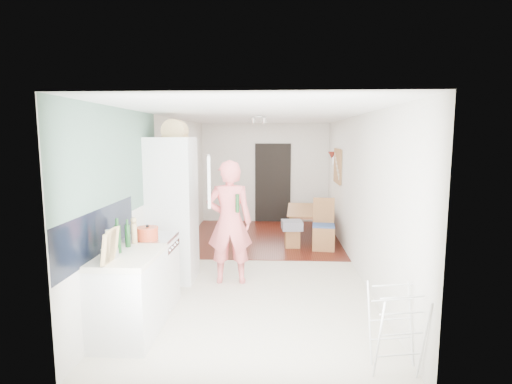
# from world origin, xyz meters

# --- Properties ---
(room_shell) EXTENTS (3.20, 7.00, 2.50)m
(room_shell) POSITION_xyz_m (0.00, 0.00, 1.25)
(room_shell) COLOR silver
(room_shell) RESTS_ON ground
(floor) EXTENTS (3.20, 7.00, 0.01)m
(floor) POSITION_xyz_m (0.00, 0.00, 0.00)
(floor) COLOR beige
(floor) RESTS_ON ground
(wood_floor_overlay) EXTENTS (3.20, 3.30, 0.01)m
(wood_floor_overlay) POSITION_xyz_m (0.00, 1.85, 0.01)
(wood_floor_overlay) COLOR #501913
(wood_floor_overlay) RESTS_ON room_shell
(sage_wall_panel) EXTENTS (0.02, 3.00, 1.30)m
(sage_wall_panel) POSITION_xyz_m (-1.59, -2.00, 1.85)
(sage_wall_panel) COLOR slate
(sage_wall_panel) RESTS_ON room_shell
(tile_splashback) EXTENTS (0.02, 1.90, 0.50)m
(tile_splashback) POSITION_xyz_m (-1.59, -2.55, 1.15)
(tile_splashback) COLOR black
(tile_splashback) RESTS_ON room_shell
(doorway_recess) EXTENTS (0.90, 0.04, 2.00)m
(doorway_recess) POSITION_xyz_m (0.20, 3.48, 1.00)
(doorway_recess) COLOR black
(doorway_recess) RESTS_ON room_shell
(base_cabinet) EXTENTS (0.60, 0.90, 0.86)m
(base_cabinet) POSITION_xyz_m (-1.30, -2.55, 0.43)
(base_cabinet) COLOR silver
(base_cabinet) RESTS_ON room_shell
(worktop) EXTENTS (0.62, 0.92, 0.06)m
(worktop) POSITION_xyz_m (-1.30, -2.55, 0.89)
(worktop) COLOR beige
(worktop) RESTS_ON room_shell
(range_cooker) EXTENTS (0.60, 0.60, 0.88)m
(range_cooker) POSITION_xyz_m (-1.30, -1.80, 0.44)
(range_cooker) COLOR silver
(range_cooker) RESTS_ON room_shell
(cooker_top) EXTENTS (0.60, 0.60, 0.04)m
(cooker_top) POSITION_xyz_m (-1.30, -1.80, 0.90)
(cooker_top) COLOR silver
(cooker_top) RESTS_ON room_shell
(fridge_housing) EXTENTS (0.66, 0.66, 2.15)m
(fridge_housing) POSITION_xyz_m (-1.27, -0.78, 1.07)
(fridge_housing) COLOR silver
(fridge_housing) RESTS_ON room_shell
(fridge_door) EXTENTS (0.14, 0.56, 0.70)m
(fridge_door) POSITION_xyz_m (-0.66, -1.08, 1.55)
(fridge_door) COLOR silver
(fridge_door) RESTS_ON room_shell
(fridge_interior) EXTENTS (0.02, 0.52, 0.66)m
(fridge_interior) POSITION_xyz_m (-0.96, -0.78, 1.55)
(fridge_interior) COLOR white
(fridge_interior) RESTS_ON room_shell
(pinboard) EXTENTS (0.03, 0.90, 0.70)m
(pinboard) POSITION_xyz_m (1.58, 1.90, 1.55)
(pinboard) COLOR tan
(pinboard) RESTS_ON room_shell
(pinboard_frame) EXTENTS (0.00, 0.94, 0.74)m
(pinboard_frame) POSITION_xyz_m (1.57, 1.90, 1.55)
(pinboard_frame) COLOR #9F5C39
(pinboard_frame) RESTS_ON room_shell
(wall_sconce) EXTENTS (0.18, 0.18, 0.16)m
(wall_sconce) POSITION_xyz_m (1.54, 2.55, 1.75)
(wall_sconce) COLOR maroon
(wall_sconce) RESTS_ON room_shell
(person) EXTENTS (0.82, 0.57, 2.16)m
(person) POSITION_xyz_m (-0.40, -0.86, 1.08)
(person) COLOR #F06D6E
(person) RESTS_ON floor
(dining_table) EXTENTS (0.86, 1.46, 0.50)m
(dining_table) POSITION_xyz_m (1.04, 2.08, 0.25)
(dining_table) COLOR #9F5C39
(dining_table) RESTS_ON floor
(dining_chair) EXTENTS (0.45, 0.45, 0.98)m
(dining_chair) POSITION_xyz_m (1.20, 0.95, 0.49)
(dining_chair) COLOR #9F5C39
(dining_chair) RESTS_ON floor
(stool) EXTENTS (0.30, 0.30, 0.37)m
(stool) POSITION_xyz_m (0.61, 1.08, 0.19)
(stool) COLOR #9F5C39
(stool) RESTS_ON floor
(grey_drape) EXTENTS (0.42, 0.42, 0.17)m
(grey_drape) POSITION_xyz_m (0.59, 1.03, 0.46)
(grey_drape) COLOR slate
(grey_drape) RESTS_ON stool
(drying_rack) EXTENTS (0.47, 0.43, 0.79)m
(drying_rack) POSITION_xyz_m (1.38, -3.09, 0.40)
(drying_rack) COLOR silver
(drying_rack) RESTS_ON floor
(bread_bin) EXTENTS (0.38, 0.36, 0.19)m
(bread_bin) POSITION_xyz_m (-1.21, -0.72, 2.24)
(bread_bin) COLOR tan
(bread_bin) RESTS_ON fridge_housing
(red_casserole) EXTENTS (0.30, 0.30, 0.15)m
(red_casserole) POSITION_xyz_m (-1.27, -1.95, 1.00)
(red_casserole) COLOR #C74324
(red_casserole) RESTS_ON cooker_top
(steel_pan) EXTENTS (0.22, 0.22, 0.09)m
(steel_pan) POSITION_xyz_m (-1.43, -2.68, 0.96)
(steel_pan) COLOR silver
(steel_pan) RESTS_ON worktop
(held_bottle) EXTENTS (0.06, 0.06, 0.26)m
(held_bottle) POSITION_xyz_m (-0.27, -1.03, 1.22)
(held_bottle) COLOR #153D19
(held_bottle) RESTS_ON person
(bottle_a) EXTENTS (0.08, 0.08, 0.30)m
(bottle_a) POSITION_xyz_m (-1.41, -2.51, 1.07)
(bottle_a) COLOR #153D19
(bottle_a) RESTS_ON worktop
(bottle_b) EXTENTS (0.07, 0.07, 0.26)m
(bottle_b) POSITION_xyz_m (-1.39, -2.28, 1.05)
(bottle_b) COLOR #153D19
(bottle_b) RESTS_ON worktop
(bottle_c) EXTENTS (0.10, 0.10, 0.23)m
(bottle_c) POSITION_xyz_m (-1.46, -2.66, 1.03)
(bottle_c) COLOR silver
(bottle_c) RESTS_ON worktop
(pepper_mill_front) EXTENTS (0.07, 0.07, 0.22)m
(pepper_mill_front) POSITION_xyz_m (-1.41, -2.02, 1.03)
(pepper_mill_front) COLOR tan
(pepper_mill_front) RESTS_ON worktop
(pepper_mill_back) EXTENTS (0.08, 0.08, 0.24)m
(pepper_mill_back) POSITION_xyz_m (-1.37, -2.12, 1.04)
(pepper_mill_back) COLOR tan
(pepper_mill_back) RESTS_ON worktop
(chopping_boards) EXTENTS (0.08, 0.26, 0.35)m
(chopping_boards) POSITION_xyz_m (-1.34, -2.87, 1.09)
(chopping_boards) COLOR tan
(chopping_boards) RESTS_ON worktop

